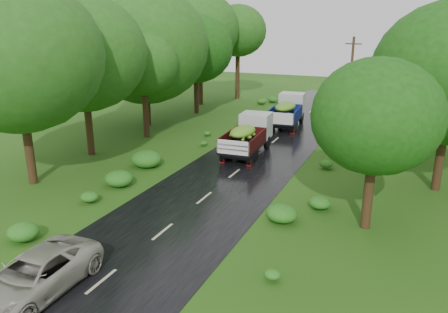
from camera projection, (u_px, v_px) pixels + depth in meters
The scene contains 10 objects.
ground at pixel (101, 282), 14.90m from camera, with size 120.00×120.00×0.00m, color #1E4B10.
road at pixel (174, 222), 19.27m from camera, with size 6.50×80.00×0.02m, color black.
road_lines at pixel (185, 213), 20.14m from camera, with size 0.12×69.60×0.00m.
truck_near at pixel (249, 134), 28.77m from camera, with size 2.36×5.87×2.42m.
truck_far at pixel (288, 109), 36.32m from camera, with size 2.61×6.16×2.52m.
car at pixel (34, 275), 14.05m from camera, with size 2.20×4.78×1.33m, color #A8A595.
utility_pole at pixel (350, 82), 34.96m from camera, with size 1.28×0.28×7.32m.
trees_left at pixel (154, 45), 34.64m from camera, with size 6.18×33.46×9.50m.
trees_right at pixel (428, 69), 29.16m from camera, with size 6.48×30.34×7.86m.
shrubs at pixel (247, 158), 27.04m from camera, with size 11.90×44.00×0.70m.
Camera 1 is at (9.02, -10.18, 8.54)m, focal length 35.00 mm.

